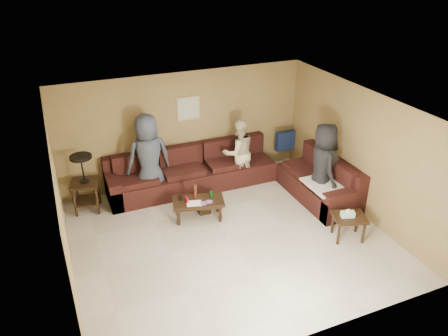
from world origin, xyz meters
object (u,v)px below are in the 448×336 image
at_px(sectional_sofa, 236,178).
at_px(person_left, 149,158).
at_px(end_table_left, 85,182).
at_px(waste_bin, 204,206).
at_px(person_right, 323,166).
at_px(coffee_table, 198,203).
at_px(side_table_right, 349,219).
at_px(person_middle, 238,152).

relative_size(sectional_sofa, person_left, 2.47).
height_order(end_table_left, waste_bin, end_table_left).
distance_m(end_table_left, person_right, 4.75).
relative_size(coffee_table, waste_bin, 3.79).
height_order(sectional_sofa, person_left, person_left).
distance_m(coffee_table, person_right, 2.59).
xyz_separation_m(side_table_right, person_middle, (-0.98, 2.68, 0.35)).
bearing_deg(person_left, person_middle, 173.62).
bearing_deg(side_table_right, person_right, 81.18).
bearing_deg(sectional_sofa, waste_bin, -151.36).
height_order(coffee_table, side_table_right, coffee_table).
bearing_deg(end_table_left, coffee_table, -30.71).
bearing_deg(person_middle, person_left, -2.85).
height_order(sectional_sofa, coffee_table, sectional_sofa).
relative_size(person_middle, person_right, 0.85).
distance_m(sectional_sofa, person_left, 1.92).
relative_size(coffee_table, person_left, 0.57).
distance_m(end_table_left, waste_bin, 2.41).
height_order(coffee_table, person_right, person_right).
xyz_separation_m(sectional_sofa, waste_bin, (-0.94, -0.51, -0.18)).
distance_m(coffee_table, side_table_right, 2.84).
relative_size(coffee_table, person_right, 0.60).
relative_size(coffee_table, side_table_right, 1.56).
bearing_deg(coffee_table, waste_bin, 43.12).
relative_size(waste_bin, person_left, 0.15).
height_order(coffee_table, person_middle, person_middle).
xyz_separation_m(sectional_sofa, person_middle, (0.20, 0.33, 0.44)).
bearing_deg(person_right, waste_bin, 85.71).
distance_m(side_table_right, person_right, 1.30).
bearing_deg(coffee_table, sectional_sofa, 31.26).
distance_m(coffee_table, person_middle, 1.71).
bearing_deg(waste_bin, coffee_table, -136.88).
height_order(end_table_left, person_left, person_left).
xyz_separation_m(coffee_table, waste_bin, (0.17, 0.16, -0.21)).
height_order(sectional_sofa, side_table_right, sectional_sofa).
xyz_separation_m(end_table_left, person_left, (1.31, -0.05, 0.31)).
distance_m(sectional_sofa, coffee_table, 1.30).
bearing_deg(end_table_left, sectional_sofa, -9.02).
height_order(side_table_right, waste_bin, side_table_right).
distance_m(side_table_right, person_left, 4.09).
height_order(sectional_sofa, person_middle, person_middle).
bearing_deg(sectional_sofa, person_middle, 59.23).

